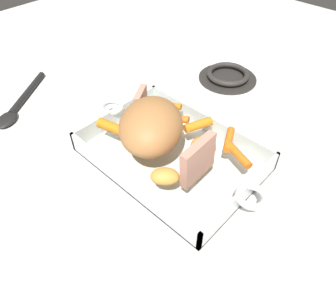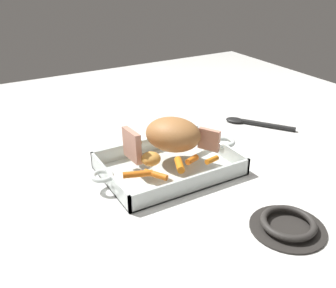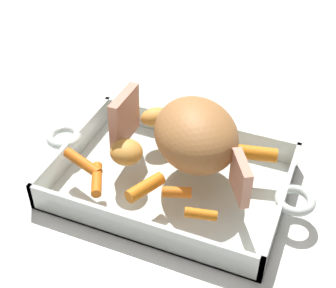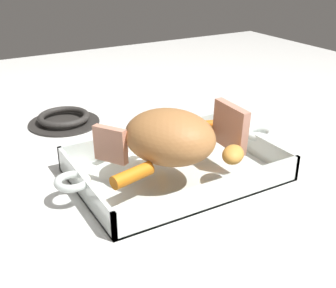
{
  "view_description": "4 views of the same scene",
  "coord_description": "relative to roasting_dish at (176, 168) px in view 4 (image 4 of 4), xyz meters",
  "views": [
    {
      "loc": [
        -0.32,
        0.35,
        0.49
      ],
      "look_at": [
        -0.01,
        0.03,
        0.07
      ],
      "focal_mm": 34.21,
      "sensor_mm": 36.0,
      "label": 1
    },
    {
      "loc": [
        -0.45,
        -0.78,
        0.53
      ],
      "look_at": [
        0.01,
        0.03,
        0.07
      ],
      "focal_mm": 40.86,
      "sensor_mm": 36.0,
      "label": 2
    },
    {
      "loc": [
        0.21,
        -0.51,
        0.54
      ],
      "look_at": [
        -0.01,
        0.02,
        0.07
      ],
      "focal_mm": 52.12,
      "sensor_mm": 36.0,
      "label": 3
    },
    {
      "loc": [
        0.35,
        0.58,
        0.38
      ],
      "look_at": [
        0.01,
        -0.0,
        0.06
      ],
      "focal_mm": 46.13,
      "sensor_mm": 36.0,
      "label": 4
    }
  ],
  "objects": [
    {
      "name": "baby_carrot_long",
      "position": [
        -0.12,
        -0.06,
        0.04
      ],
      "size": [
        0.07,
        0.04,
        0.02
      ],
      "primitive_type": "cylinder",
      "rotation": [
        1.57,
        0.0,
        1.22
      ],
      "color": "orange",
      "rests_on": "roasting_dish"
    },
    {
      "name": "roast_slice_thin",
      "position": [
        -0.09,
        0.03,
        0.07
      ],
      "size": [
        0.02,
        0.08,
        0.08
      ],
      "primitive_type": "cube",
      "rotation": [
        -0.05,
        0.0,
        0.02
      ],
      "color": "tan",
      "rests_on": "roasting_dish"
    },
    {
      "name": "baby_carrot_northeast",
      "position": [
        -0.01,
        -0.07,
        0.04
      ],
      "size": [
        0.04,
        0.06,
        0.02
      ],
      "primitive_type": "cylinder",
      "rotation": [
        1.52,
        0.0,
        5.87
      ],
      "color": "orange",
      "rests_on": "roasting_dish"
    },
    {
      "name": "roast_slice_outer",
      "position": [
        0.11,
        -0.02,
        0.06
      ],
      "size": [
        0.04,
        0.06,
        0.06
      ],
      "primitive_type": "cube",
      "rotation": [
        -0.02,
        0.0,
        3.69
      ],
      "color": "tan",
      "rests_on": "roasting_dish"
    },
    {
      "name": "stove_burner_rear",
      "position": [
        0.1,
        -0.34,
        -0.0
      ],
      "size": [
        0.16,
        0.16,
        0.02
      ],
      "color": "#282623",
      "rests_on": "ground_plane"
    },
    {
      "name": "pork_roast",
      "position": [
        0.03,
        0.03,
        0.08
      ],
      "size": [
        0.19,
        0.2,
        0.09
      ],
      "primitive_type": "ellipsoid",
      "rotation": [
        0.0,
        0.0,
        2.2
      ],
      "color": "#B17440",
      "rests_on": "roasting_dish"
    },
    {
      "name": "potato_near_roast",
      "position": [
        -0.06,
        -0.02,
        0.05
      ],
      "size": [
        0.07,
        0.07,
        0.03
      ],
      "primitive_type": "ellipsoid",
      "rotation": [
        0.0,
        0.0,
        4.29
      ],
      "color": "gold",
      "rests_on": "roasting_dish"
    },
    {
      "name": "baby_carrot_center_left",
      "position": [
        0.08,
        -0.09,
        0.04
      ],
      "size": [
        0.05,
        0.03,
        0.02
      ],
      "primitive_type": "cylinder",
      "rotation": [
        1.67,
        0.0,
        1.87
      ],
      "color": "orange",
      "rests_on": "roasting_dish"
    },
    {
      "name": "baby_carrot_northwest",
      "position": [
        0.11,
        0.06,
        0.04
      ],
      "size": [
        0.07,
        0.04,
        0.02
      ],
      "primitive_type": "cylinder",
      "rotation": [
        1.55,
        0.0,
        4.93
      ],
      "color": "orange",
      "rests_on": "roasting_dish"
    },
    {
      "name": "baby_carrot_southeast",
      "position": [
        0.03,
        -0.06,
        0.04
      ],
      "size": [
        0.04,
        0.03,
        0.02
      ],
      "primitive_type": "cylinder",
      "rotation": [
        1.51,
        0.0,
        5.12
      ],
      "color": "orange",
      "rests_on": "roasting_dish"
    },
    {
      "name": "baby_carrot_southwest",
      "position": [
        -0.08,
        -0.08,
        0.04
      ],
      "size": [
        0.04,
        0.06,
        0.02
      ],
      "primitive_type": "cylinder",
      "rotation": [
        1.53,
        0.0,
        0.48
      ],
      "color": "orange",
      "rests_on": "roasting_dish"
    },
    {
      "name": "potato_golden_large",
      "position": [
        -0.06,
        0.08,
        0.05
      ],
      "size": [
        0.06,
        0.06,
        0.03
      ],
      "primitive_type": "ellipsoid",
      "rotation": [
        0.0,
        0.0,
        3.85
      ],
      "color": "gold",
      "rests_on": "roasting_dish"
    },
    {
      "name": "ground_plane",
      "position": [
        0.0,
        0.0,
        -0.01
      ],
      "size": [
        2.11,
        2.11,
        0.0
      ],
      "primitive_type": "plane",
      "color": "white"
    },
    {
      "name": "roasting_dish",
      "position": [
        0.0,
        0.0,
        0.0
      ],
      "size": [
        0.44,
        0.25,
        0.05
      ],
      "color": "silver",
      "rests_on": "ground_plane"
    }
  ]
}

